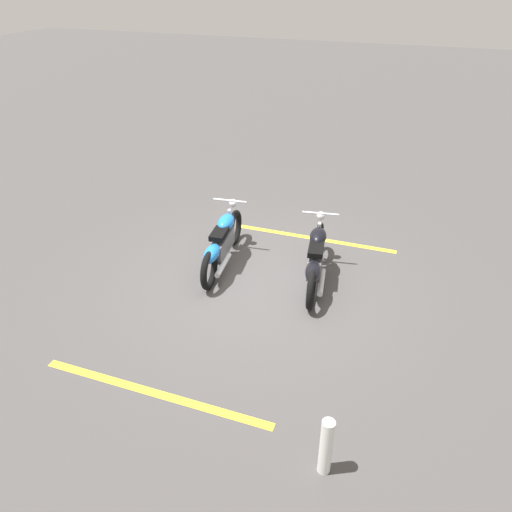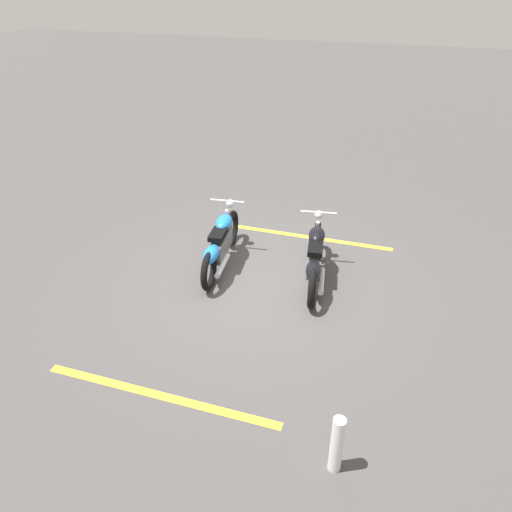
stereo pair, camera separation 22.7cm
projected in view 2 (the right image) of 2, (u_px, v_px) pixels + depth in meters
The scene contains 6 objects.
ground_plane at pixel (260, 281), 8.28m from camera, with size 60.00×60.00×0.00m, color #474444.
motorcycle_bright_foreground at pixel (220, 243), 8.48m from camera, with size 2.23×0.64×1.04m.
motorcycle_dark_foreground at pixel (315, 257), 8.07m from camera, with size 2.22×0.70×1.04m.
bollard_post at pixel (337, 445), 5.02m from camera, with size 0.14×0.14×0.76m, color white.
parking_stripe_near at pixel (311, 237), 9.60m from camera, with size 3.20×0.12×0.01m, color yellow.
parking_stripe_mid at pixel (160, 395), 6.09m from camera, with size 3.20×0.12×0.01m, color yellow.
Camera 2 is at (6.53, 2.09, 4.66)m, focal length 33.91 mm.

